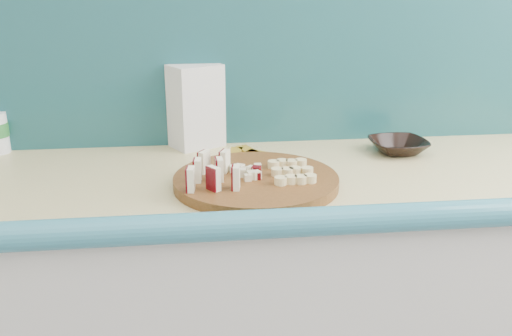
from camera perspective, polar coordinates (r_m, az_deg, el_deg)
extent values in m
cube|color=white|center=(1.63, -8.51, 15.82)|extent=(3.60, 0.04, 2.60)
cube|color=#E9D288|center=(1.41, -3.95, -1.31)|extent=(2.20, 0.60, 0.03)
cube|color=teal|center=(1.14, -3.16, -6.50)|extent=(2.20, 0.06, 0.03)
cube|color=teal|center=(1.63, -4.70, 11.01)|extent=(2.20, 0.02, 0.50)
cylinder|color=#4B2B10|center=(1.33, 0.00, -1.31)|extent=(0.39, 0.39, 0.02)
cube|color=#FAF0C8|center=(1.24, -6.50, -1.14)|extent=(0.01, 0.03, 0.05)
cube|color=#4B050A|center=(1.24, -6.90, -1.15)|extent=(0.00, 0.03, 0.05)
cube|color=#FAF0C8|center=(1.29, -5.81, -0.23)|extent=(0.01, 0.03, 0.05)
cube|color=#4B050A|center=(1.29, -6.19, -0.25)|extent=(0.00, 0.03, 0.05)
cube|color=#FAF0C8|center=(1.35, -5.17, 0.59)|extent=(0.01, 0.03, 0.05)
cube|color=#4B050A|center=(1.35, -5.54, 0.58)|extent=(0.00, 0.03, 0.05)
cube|color=#FAF0C8|center=(1.24, -4.23, -1.05)|extent=(0.01, 0.03, 0.05)
cube|color=#4B050A|center=(1.24, -4.63, -1.06)|extent=(0.00, 0.03, 0.05)
cube|color=#FAF0C8|center=(1.29, -3.63, -0.15)|extent=(0.01, 0.03, 0.05)
cube|color=#4B050A|center=(1.29, -4.02, -0.16)|extent=(0.00, 0.03, 0.05)
cube|color=#FAF0C8|center=(1.35, -3.09, 0.67)|extent=(0.01, 0.03, 0.05)
cube|color=#4B050A|center=(1.35, -3.45, 0.66)|extent=(0.00, 0.03, 0.05)
cube|color=#FAF0C8|center=(1.24, -1.96, -0.95)|extent=(0.01, 0.03, 0.05)
cube|color=#4B050A|center=(1.24, -2.36, -0.97)|extent=(0.00, 0.03, 0.05)
cube|color=beige|center=(1.32, -0.65, -0.45)|extent=(0.02, 0.02, 0.02)
cube|color=beige|center=(1.33, -0.45, -0.33)|extent=(0.02, 0.02, 0.02)
cube|color=#4B050A|center=(1.34, -0.59, -0.16)|extent=(0.02, 0.02, 0.02)
cube|color=beige|center=(1.33, -1.04, -0.32)|extent=(0.02, 0.02, 0.02)
cube|color=beige|center=(1.33, -1.44, -0.26)|extent=(0.02, 0.02, 0.02)
cube|color=beige|center=(1.33, -1.98, -0.32)|extent=(0.02, 0.02, 0.02)
cube|color=beige|center=(1.32, -1.51, -0.48)|extent=(0.02, 0.02, 0.02)
cube|color=beige|center=(1.31, -1.68, -0.63)|extent=(0.02, 0.02, 0.02)
cube|color=#4B050A|center=(1.30, -1.48, -0.83)|extent=(0.02, 0.02, 0.02)
cube|color=beige|center=(1.31, -0.93, -0.66)|extent=(0.02, 0.02, 0.02)
cube|color=beige|center=(1.31, -0.45, -0.71)|extent=(0.02, 0.02, 0.02)
cube|color=beige|center=(1.32, -0.67, -0.51)|extent=(0.02, 0.02, 0.02)
cylinder|color=beige|center=(1.28, 2.46, -1.23)|extent=(0.03, 0.03, 0.02)
cylinder|color=beige|center=(1.28, 3.48, -1.19)|extent=(0.03, 0.03, 0.02)
cylinder|color=beige|center=(1.28, 4.50, -1.14)|extent=(0.03, 0.03, 0.02)
cylinder|color=beige|center=(1.29, 5.51, -1.10)|extent=(0.03, 0.03, 0.02)
cylinder|color=beige|center=(1.33, 2.06, -0.38)|extent=(0.03, 0.03, 0.02)
cylinder|color=beige|center=(1.33, 3.04, -0.34)|extent=(0.03, 0.03, 0.02)
cylinder|color=beige|center=(1.34, 4.02, -0.30)|extent=(0.03, 0.03, 0.02)
cylinder|color=beige|center=(1.34, 4.99, -0.26)|extent=(0.03, 0.03, 0.02)
cylinder|color=beige|center=(1.38, 1.69, 0.40)|extent=(0.03, 0.03, 0.02)
cylinder|color=beige|center=(1.39, 2.64, 0.44)|extent=(0.03, 0.03, 0.02)
cylinder|color=beige|center=(1.39, 3.58, 0.48)|extent=(0.03, 0.03, 0.02)
cylinder|color=beige|center=(1.40, 4.51, 0.51)|extent=(0.03, 0.03, 0.02)
imported|color=black|center=(1.62, 14.03, 2.13)|extent=(0.17, 0.17, 0.04)
cube|color=silver|center=(1.62, -6.02, 6.17)|extent=(0.17, 0.15, 0.23)
cube|color=gold|center=(1.55, -2.30, 1.22)|extent=(0.07, 0.15, 0.01)
cube|color=gold|center=(1.57, -0.30, 1.51)|extent=(0.09, 0.15, 0.01)
cube|color=gold|center=(1.55, 1.55, 1.26)|extent=(0.14, 0.12, 0.01)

